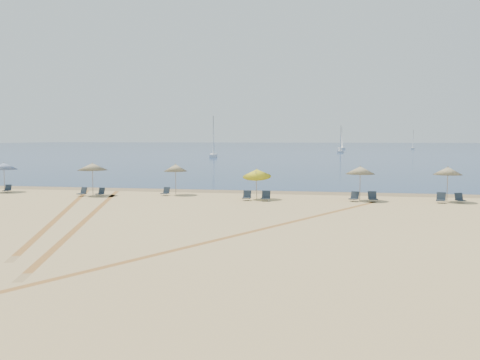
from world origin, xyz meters
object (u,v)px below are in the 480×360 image
Objects in this scene: umbrella_1 at (92,167)px; chair_8 at (373,197)px; chair_1 at (7,189)px; sailboat_3 at (341,144)px; umbrella_0 at (4,166)px; sailboat_0 at (342,142)px; chair_5 at (247,196)px; chair_6 at (266,196)px; chair_4 at (166,192)px; chair_9 at (441,198)px; chair_3 at (101,192)px; umbrella_4 at (360,170)px; sailboat_1 at (214,145)px; umbrella_5 at (448,171)px; umbrella_2 at (176,168)px; sailboat_2 at (413,143)px; chair_2 at (83,192)px; chair_7 at (354,197)px; chair_10 at (460,198)px; umbrella_3 at (257,173)px.

umbrella_1 reaches higher than chair_8.
sailboat_3 is (27.72, 120.89, 2.19)m from chair_1.
umbrella_0 is 166.65m from sailboat_0.
chair_5 is 0.96× the size of chair_6.
chair_4 is 7.04m from chair_5.
chair_9 is (13.48, 0.96, 0.01)m from chair_5.
chair_1 is at bearing -113.45° from sailboat_0.
chair_3 is 25.08m from chair_9.
sailboat_3 is (-0.66, 121.33, 0.28)m from umbrella_4.
umbrella_0 is at bearing -100.61° from sailboat_1.
sailboat_0 is at bearing 81.42° from chair_8.
umbrella_5 is at bearing 3.20° from umbrella_4.
chair_8 is 0.09× the size of sailboat_0.
chair_1 is 124.05m from sailboat_3.
umbrella_1 is at bearing 170.76° from chair_3.
umbrella_2 is 6.07m from chair_3.
chair_9 is (19.65, -1.71, -1.80)m from umbrella_2.
umbrella_1 is 3.89× the size of chair_1.
chair_4 is at bearing -0.86° from umbrella_0.
chair_1 is 180.26m from sailboat_2.
umbrella_0 is 8.27m from chair_2.
umbrella_5 is at bearing 14.34° from chair_3.
chair_4 is (14.11, -0.21, -1.85)m from umbrella_0.
chair_9 is at bearing -77.37° from sailboat_1.
chair_4 is at bearing -108.79° from sailboat_0.
chair_7 is 1.02× the size of chair_9.
umbrella_2 reaches higher than chair_10.
chair_1 is at bearing -100.25° from sailboat_1.
sailboat_2 is (41.20, 170.68, 0.11)m from umbrella_2.
umbrella_0 is 28.89m from umbrella_4.
chair_2 is at bearing 178.58° from chair_6.
sailboat_2 is at bearing 67.21° from sailboat_3.
umbrella_2 is 3.71× the size of chair_1.
sailboat_2 is 57.71m from sailboat_3.
chair_6 reaches higher than chair_3.
chair_7 is (19.20, 0.10, 0.03)m from chair_3.
umbrella_3 is at bearing 4.08° from chair_4.
chair_5 is 0.09× the size of sailboat_3.
chair_5 is at bearing -162.55° from chair_9.
umbrella_2 is (6.23, 1.67, -0.12)m from umbrella_1.
chair_6 is (7.57, -2.80, -1.80)m from umbrella_2.
chair_7 is (7.59, 0.79, -0.00)m from chair_5.
chair_5 is 0.88× the size of chair_8.
umbrella_2 is 0.98× the size of umbrella_4.
chair_6 is (1.40, -0.13, 0.01)m from chair_5.
chair_1 is 7.50m from chair_2.
umbrella_1 is 3.54× the size of chair_4.
sailboat_1 reaches higher than chair_1.
umbrella_4 is 84.55m from sailboat_1.
chair_9 is (25.08, 0.27, 0.04)m from chair_3.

